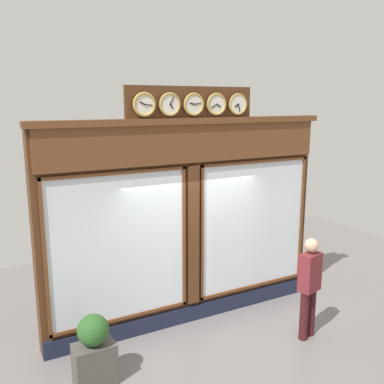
% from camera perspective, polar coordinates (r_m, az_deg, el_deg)
% --- Properties ---
extents(shop_facade, '(5.17, 0.42, 4.02)m').
position_cam_1_polar(shop_facade, '(7.32, -0.47, -3.75)').
color(shop_facade, '#4C2B16').
rests_on(shop_facade, ground_plane).
extents(pedestrian, '(0.40, 0.30, 1.69)m').
position_cam_1_polar(pedestrian, '(7.23, 15.37, -11.73)').
color(pedestrian, '#3A1316').
rests_on(pedestrian, ground_plane).
extents(planter_box, '(0.56, 0.36, 0.58)m').
position_cam_1_polar(planter_box, '(6.40, -12.83, -21.44)').
color(planter_box, '#4C4742').
rests_on(planter_box, ground_plane).
extents(planter_shrub, '(0.43, 0.43, 0.43)m').
position_cam_1_polar(planter_shrub, '(6.14, -13.06, -17.50)').
color(planter_shrub, '#285623').
rests_on(planter_shrub, planter_box).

